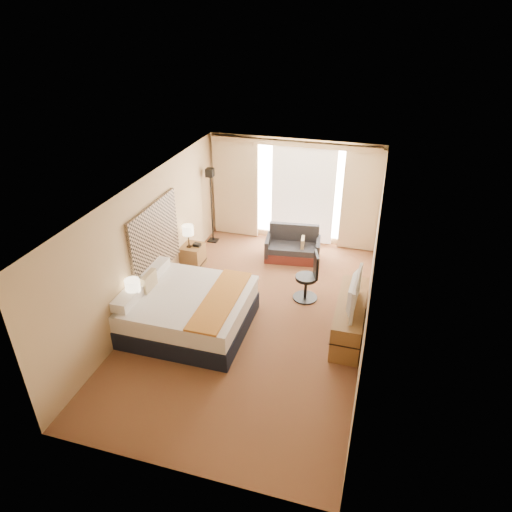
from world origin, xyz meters
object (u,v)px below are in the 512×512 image
(nightstand_left, at_px, (139,320))
(media_dresser, at_px, (350,317))
(desk_chair, at_px, (309,279))
(nightstand_right, at_px, (193,256))
(bed, at_px, (188,310))
(television, at_px, (350,292))
(floor_lamp, at_px, (211,191))
(lamp_left, at_px, (133,286))
(lamp_right, at_px, (188,231))
(loveseat, at_px, (293,248))

(nightstand_left, bearing_deg, media_dresser, 15.84)
(desk_chair, bearing_deg, nightstand_right, 151.86)
(media_dresser, distance_m, desk_chair, 1.31)
(bed, relative_size, desk_chair, 2.08)
(nightstand_left, bearing_deg, nightstand_right, 90.00)
(television, bearing_deg, bed, 101.63)
(media_dresser, bearing_deg, television, -106.09)
(floor_lamp, bearing_deg, lamp_left, -90.31)
(nightstand_left, height_order, bed, bed)
(lamp_left, bearing_deg, television, 12.74)
(media_dresser, distance_m, lamp_right, 4.03)
(bed, relative_size, television, 2.02)
(floor_lamp, bearing_deg, nightstand_right, -88.73)
(lamp_left, bearing_deg, desk_chair, 34.26)
(desk_chair, distance_m, television, 1.50)
(nightstand_left, height_order, lamp_right, lamp_right)
(nightstand_left, height_order, loveseat, loveseat)
(media_dresser, height_order, television, television)
(bed, bearing_deg, lamp_left, -157.27)
(lamp_right, xyz_separation_m, television, (3.69, -1.55, 0.05))
(nightstand_left, relative_size, media_dresser, 0.31)
(loveseat, height_order, television, television)
(floor_lamp, relative_size, desk_chair, 1.85)
(lamp_right, bearing_deg, media_dresser, -20.21)
(nightstand_right, bearing_deg, bed, -68.94)
(nightstand_right, distance_m, floor_lamp, 1.74)
(loveseat, distance_m, floor_lamp, 2.43)
(desk_chair, height_order, lamp_left, lamp_left)
(media_dresser, xyz_separation_m, lamp_right, (-3.74, 1.38, 0.61))
(nightstand_right, distance_m, lamp_right, 0.69)
(bed, height_order, desk_chair, bed)
(lamp_right, height_order, television, television)
(floor_lamp, height_order, lamp_right, floor_lamp)
(loveseat, xyz_separation_m, desk_chair, (0.66, -1.57, 0.20))
(nightstand_right, distance_m, loveseat, 2.36)
(floor_lamp, height_order, desk_chair, floor_lamp)
(loveseat, bearing_deg, lamp_left, -129.08)
(loveseat, height_order, desk_chair, desk_chair)
(bed, distance_m, floor_lamp, 3.69)
(nightstand_right, bearing_deg, floor_lamp, 91.27)
(media_dresser, xyz_separation_m, desk_chair, (-0.93, 0.91, 0.11))
(lamp_left, relative_size, television, 0.52)
(desk_chair, bearing_deg, lamp_left, -162.96)
(nightstand_left, distance_m, desk_chair, 3.41)
(bed, bearing_deg, nightstand_right, 111.06)
(nightstand_right, bearing_deg, television, -23.98)
(loveseat, relative_size, lamp_right, 2.55)
(nightstand_right, distance_m, media_dresser, 3.97)
(bed, height_order, floor_lamp, floor_lamp)
(media_dresser, bearing_deg, lamp_left, -164.93)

